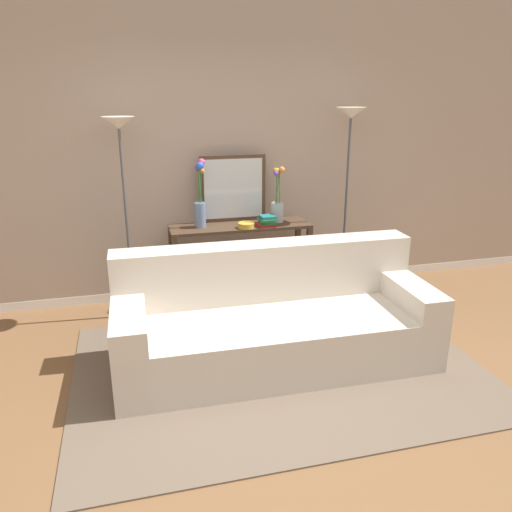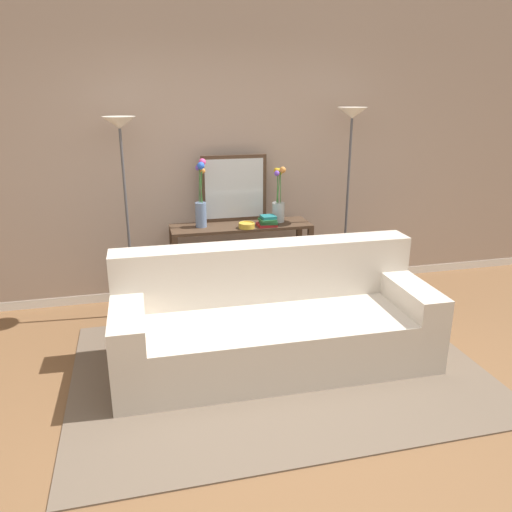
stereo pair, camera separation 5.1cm
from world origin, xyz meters
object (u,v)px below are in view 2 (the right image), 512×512
fruit_bowl (247,225)px  book_row_under_console (211,299)px  couch (273,323)px  vase_short_flowers (278,202)px  vase_tall_flowers (201,202)px  console_table (241,249)px  floor_lamp_left (123,163)px  wall_mirror (234,189)px  book_stack (268,221)px  floor_lamp_right (350,151)px

fruit_bowl → book_row_under_console: 0.85m
couch → fruit_bowl: (0.03, 1.05, 0.51)m
fruit_bowl → book_row_under_console: bearing=159.5°
vase_short_flowers → vase_tall_flowers: bearing=-178.8°
couch → vase_tall_flowers: vase_tall_flowers is taller
book_row_under_console → console_table: bearing=0.0°
console_table → vase_tall_flowers: 0.61m
couch → floor_lamp_left: size_ratio=1.33×
wall_mirror → book_row_under_console: (-0.28, -0.16, -1.06)m
console_table → book_row_under_console: console_table is taller
console_table → vase_short_flowers: (0.38, 0.03, 0.43)m
console_table → book_row_under_console: size_ratio=2.81×
fruit_bowl → vase_tall_flowers: bearing=160.7°
couch → book_stack: (0.24, 1.07, 0.53)m
floor_lamp_left → vase_tall_flowers: 0.79m
fruit_bowl → floor_lamp_left: bearing=177.2°
couch → vase_tall_flowers: bearing=107.4°
console_table → fruit_bowl: 0.30m
fruit_bowl → floor_lamp_right: bearing=2.9°
couch → book_row_under_console: 1.24m
couch → fruit_bowl: 1.16m
floor_lamp_right → wall_mirror: (-1.08, 0.24, -0.35)m
floor_lamp_right → wall_mirror: floor_lamp_right is taller
wall_mirror → vase_short_flowers: 0.45m
console_table → floor_lamp_right: size_ratio=0.72×
floor_lamp_right → wall_mirror: bearing=167.6°
wall_mirror → vase_tall_flowers: 0.39m
console_table → fruit_bowl: (0.03, -0.13, 0.27)m
console_table → book_row_under_console: bearing=-180.0°
vase_short_flowers → console_table: bearing=-175.3°
console_table → wall_mirror: wall_mirror is taller
wall_mirror → fruit_bowl: 0.42m
console_table → fruit_bowl: fruit_bowl is taller
vase_short_flowers → couch: bearing=-107.7°
floor_lamp_left → book_row_under_console: size_ratio=3.80×
book_stack → book_row_under_console: size_ratio=0.40×
book_stack → vase_short_flowers: bearing=43.3°
console_table → fruit_bowl: bearing=-77.6°
floor_lamp_right → book_row_under_console: bearing=176.9°
console_table → book_stack: (0.24, -0.11, 0.29)m
wall_mirror → book_stack: bearing=-45.4°
book_stack → wall_mirror: bearing=134.6°
floor_lamp_right → book_row_under_console: (-1.36, 0.07, -1.42)m
floor_lamp_right → book_row_under_console: size_ratio=3.92×
floor_lamp_left → floor_lamp_right: floor_lamp_right is taller
floor_lamp_left → vase_short_flowers: (1.43, 0.10, -0.44)m
floor_lamp_right → wall_mirror: size_ratio=2.92×
floor_lamp_right → fruit_bowl: (-1.02, -0.05, -0.65)m
couch → book_stack: book_stack is taller
vase_short_flowers → book_stack: vase_short_flowers is taller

